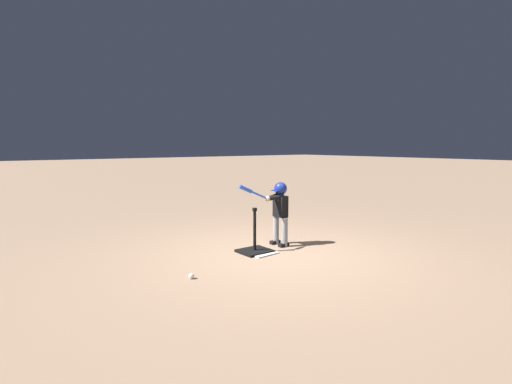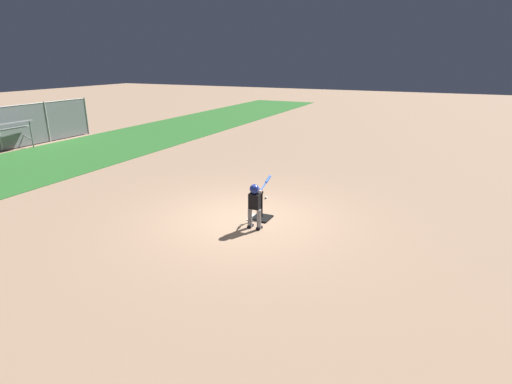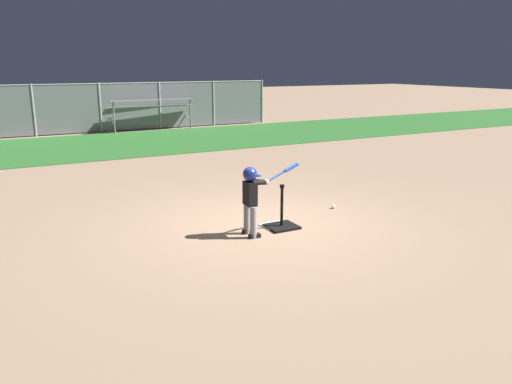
{
  "view_description": "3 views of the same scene",
  "coord_description": "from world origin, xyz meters",
  "views": [
    {
      "loc": [
        4.0,
        4.62,
        1.73
      ],
      "look_at": [
        -0.11,
        -0.7,
        0.93
      ],
      "focal_mm": 28.0,
      "sensor_mm": 36.0,
      "label": 1
    },
    {
      "loc": [
        -8.3,
        -4.2,
        3.81
      ],
      "look_at": [
        0.1,
        -0.24,
        0.71
      ],
      "focal_mm": 28.0,
      "sensor_mm": 36.0,
      "label": 2
    },
    {
      "loc": [
        -3.85,
        -7.02,
        2.61
      ],
      "look_at": [
        -0.32,
        -0.41,
        0.68
      ],
      "focal_mm": 35.0,
      "sensor_mm": 36.0,
      "label": 3
    }
  ],
  "objects": [
    {
      "name": "home_plate",
      "position": [
        0.14,
        -0.27,
        0.01
      ],
      "size": [
        0.47,
        0.47,
        0.02
      ],
      "primitive_type": "cube",
      "rotation": [
        0.0,
        0.0,
        0.07
      ],
      "color": "white",
      "rests_on": "ground_plane"
    },
    {
      "name": "batter_child",
      "position": [
        -0.42,
        -0.46,
        0.69
      ],
      "size": [
        0.96,
        0.35,
        1.1
      ],
      "color": "gray",
      "rests_on": "ground_plane"
    },
    {
      "name": "baseball",
      "position": [
        1.61,
        0.15,
        0.04
      ],
      "size": [
        0.07,
        0.07,
        0.07
      ],
      "primitive_type": "sphere",
      "color": "white",
      "rests_on": "ground_plane"
    },
    {
      "name": "ground_plane",
      "position": [
        0.0,
        0.0,
        0.0
      ],
      "size": [
        90.0,
        90.0,
        0.0
      ],
      "primitive_type": "plane",
      "color": "#93755B"
    },
    {
      "name": "batting_tee",
      "position": [
        0.18,
        -0.36,
        0.09
      ],
      "size": [
        0.49,
        0.45,
        0.73
      ],
      "color": "black",
      "rests_on": "ground_plane"
    }
  ]
}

